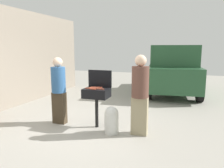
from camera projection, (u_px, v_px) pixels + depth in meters
name	position (u px, v px, depth m)	size (l,w,h in m)	color
ground_plane	(85.00, 127.00, 5.24)	(24.00, 24.00, 0.00)	#9E998E
house_wall_side	(10.00, 58.00, 6.92)	(0.24, 8.00, 3.19)	gray
bbq_grill	(97.00, 95.00, 5.12)	(0.60, 0.44, 0.96)	black
grill_lid_open	(100.00, 79.00, 5.27)	(0.60, 0.05, 0.42)	black
hot_dog_0	(98.00, 88.00, 5.15)	(0.03, 0.03, 0.13)	#AD4228
hot_dog_1	(100.00, 87.00, 5.17)	(0.03, 0.03, 0.13)	#C6593D
hot_dog_2	(96.00, 88.00, 5.14)	(0.03, 0.03, 0.13)	#C6593D
hot_dog_3	(92.00, 88.00, 5.12)	(0.03, 0.03, 0.13)	#AD4228
hot_dog_4	(95.00, 89.00, 5.02)	(0.03, 0.03, 0.13)	#B74C33
hot_dog_5	(88.00, 88.00, 5.06)	(0.03, 0.03, 0.13)	#C6593D
hot_dog_6	(101.00, 89.00, 4.96)	(0.03, 0.03, 0.13)	#C6593D
hot_dog_7	(93.00, 89.00, 4.95)	(0.03, 0.03, 0.13)	#AD4228
hot_dog_8	(91.00, 88.00, 5.08)	(0.03, 0.03, 0.13)	#C6593D
hot_dog_9	(93.00, 87.00, 5.21)	(0.03, 0.03, 0.13)	#C6593D
propane_tank	(112.00, 119.00, 4.82)	(0.32, 0.32, 0.62)	silver
person_left	(59.00, 88.00, 5.38)	(0.35, 0.35, 1.68)	#3F3323
person_right	(140.00, 92.00, 4.64)	(0.37, 0.37, 1.77)	gray
parked_minivan	(172.00, 69.00, 9.16)	(2.44, 4.59, 2.02)	#234C2D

